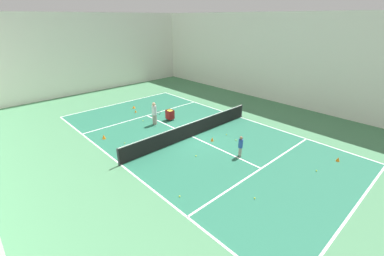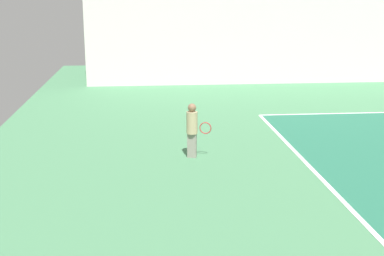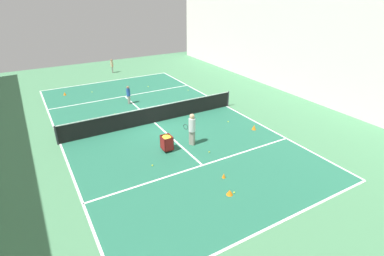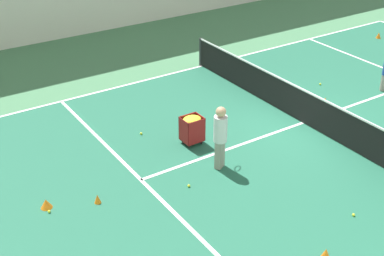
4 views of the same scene
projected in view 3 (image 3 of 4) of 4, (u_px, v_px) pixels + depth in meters
name	position (u px, v px, depth m)	size (l,w,h in m)	color
ground_plane	(155.00, 123.00, 18.20)	(35.74, 35.74, 0.00)	#477F56
court_playing_area	(155.00, 123.00, 18.20)	(10.80, 20.09, 0.00)	#23664C
line_baseline_near	(108.00, 81.00, 26.04)	(10.80, 0.10, 0.00)	white
line_baseline_far	(271.00, 227.00, 10.37)	(10.80, 0.10, 0.00)	white
line_sideline_left	(227.00, 106.00, 20.64)	(0.10, 20.09, 0.00)	white
line_sideline_right	(60.00, 144.00, 15.76)	(0.10, 20.09, 0.00)	white
line_service_near	(125.00, 96.00, 22.51)	(10.80, 0.10, 0.00)	white
line_service_far	(202.00, 165.00, 13.89)	(10.80, 0.10, 0.00)	white
line_centre_service	(155.00, 123.00, 18.20)	(0.10, 11.05, 0.00)	white
hall_enclosure_left	(296.00, 40.00, 21.59)	(0.15, 32.04, 7.97)	silver
tennis_net	(154.00, 114.00, 17.97)	(11.10, 0.10, 1.06)	#2D2D33
player_near_baseline	(112.00, 65.00, 28.25)	(0.32, 0.61, 1.30)	gray
coach_at_net	(192.00, 127.00, 15.29)	(0.52, 0.66, 1.74)	gray
child_midcourt	(128.00, 94.00, 20.82)	(0.36, 0.36, 1.29)	gray
ball_cart	(167.00, 140.00, 14.89)	(0.49, 0.57, 0.83)	maroon
training_cone_0	(224.00, 175.00, 12.96)	(0.16, 0.16, 0.22)	orange
training_cone_1	(230.00, 192.00, 11.91)	(0.27, 0.27, 0.23)	orange
training_cone_2	(254.00, 127.00, 17.27)	(0.25, 0.25, 0.29)	orange
training_cone_3	(138.00, 114.00, 19.02)	(0.20, 0.20, 0.27)	orange
training_cone_4	(65.00, 94.00, 22.68)	(0.21, 0.21, 0.25)	orange
tennis_ball_0	(148.00, 87.00, 24.53)	(0.07, 0.07, 0.07)	yellow
tennis_ball_1	(188.00, 90.00, 23.74)	(0.07, 0.07, 0.07)	yellow
tennis_ball_2	(115.00, 114.00, 19.32)	(0.07, 0.07, 0.07)	yellow
tennis_ball_3	(92.00, 92.00, 23.30)	(0.07, 0.07, 0.07)	yellow
tennis_ball_4	(234.00, 192.00, 12.02)	(0.07, 0.07, 0.07)	yellow
tennis_ball_5	(209.00, 152.00, 14.95)	(0.07, 0.07, 0.07)	yellow
tennis_ball_6	(164.00, 106.00, 20.64)	(0.07, 0.07, 0.07)	yellow
tennis_ball_7	(116.00, 120.00, 18.46)	(0.07, 0.07, 0.07)	yellow
tennis_ball_8	(228.00, 122.00, 18.26)	(0.07, 0.07, 0.07)	yellow
tennis_ball_9	(152.00, 165.00, 13.83)	(0.07, 0.07, 0.07)	yellow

